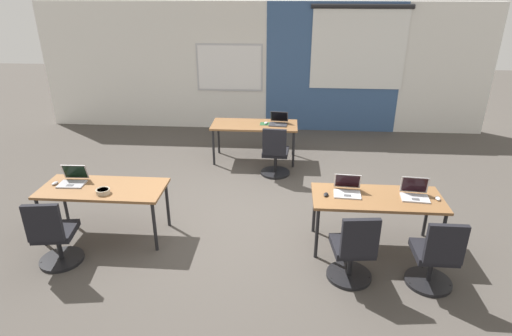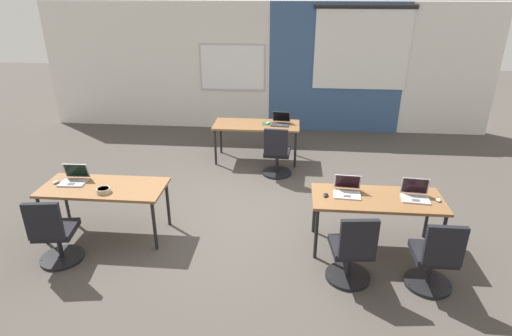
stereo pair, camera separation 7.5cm
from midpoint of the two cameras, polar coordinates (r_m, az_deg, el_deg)
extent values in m
plane|color=#47423D|center=(6.21, -2.17, -6.66)|extent=(24.00, 24.00, 0.00)
cube|color=silver|center=(9.70, 0.52, 13.41)|extent=(10.00, 0.20, 2.80)
cube|color=#385684|center=(9.62, 10.16, 12.97)|extent=(2.93, 0.01, 2.80)
cube|color=#B7B7BC|center=(9.66, -3.83, 13.39)|extent=(1.48, 0.02, 1.04)
cube|color=white|center=(9.66, -3.83, 13.39)|extent=(1.40, 0.02, 0.96)
cube|color=white|center=(9.59, 13.44, 15.24)|extent=(2.00, 0.02, 1.66)
cylinder|color=black|center=(9.51, 13.97, 20.46)|extent=(2.10, 0.10, 0.10)
cube|color=brown|center=(5.83, -20.35, -2.62)|extent=(1.60, 0.70, 0.04)
cylinder|color=black|center=(6.10, -27.37, -6.53)|extent=(0.04, 0.04, 0.68)
cylinder|color=black|center=(5.49, -13.93, -7.74)|extent=(0.04, 0.04, 0.68)
cylinder|color=black|center=(6.54, -24.80, -3.96)|extent=(0.04, 0.04, 0.68)
cylinder|color=black|center=(5.98, -12.24, -4.77)|extent=(0.04, 0.04, 0.68)
cube|color=brown|center=(5.43, 15.71, -3.94)|extent=(1.60, 0.70, 0.04)
cylinder|color=black|center=(5.25, 7.82, -8.78)|extent=(0.04, 0.04, 0.68)
cylinder|color=black|center=(5.55, 23.43, -8.77)|extent=(0.04, 0.04, 0.68)
cylinder|color=black|center=(5.76, 7.53, -5.57)|extent=(0.04, 0.04, 0.68)
cylinder|color=black|center=(6.04, 21.75, -5.75)|extent=(0.04, 0.04, 0.68)
cube|color=brown|center=(7.93, -0.48, 5.84)|extent=(1.60, 0.70, 0.04)
cylinder|color=black|center=(7.87, -6.04, 2.76)|extent=(0.04, 0.04, 0.68)
cylinder|color=black|center=(7.74, 4.81, 2.47)|extent=(0.04, 0.04, 0.68)
cylinder|color=black|center=(8.42, -5.34, 4.23)|extent=(0.04, 0.04, 0.68)
cylinder|color=black|center=(8.31, 4.81, 3.97)|extent=(0.04, 0.04, 0.68)
cube|color=#333338|center=(7.87, 2.73, 5.88)|extent=(0.35, 0.26, 0.02)
cube|color=#4C4C4F|center=(7.82, 2.69, 5.84)|extent=(0.10, 0.07, 0.00)
cube|color=#333338|center=(7.99, 2.89, 6.98)|extent=(0.34, 0.12, 0.21)
cube|color=black|center=(7.98, 2.89, 6.98)|extent=(0.30, 0.10, 0.18)
cube|color=#23512D|center=(7.93, 1.08, 5.99)|extent=(0.22, 0.19, 0.00)
ellipsoid|color=silver|center=(7.93, 1.08, 6.12)|extent=(0.09, 0.11, 0.03)
cylinder|color=black|center=(7.57, 2.33, -0.62)|extent=(0.52, 0.52, 0.04)
cylinder|color=black|center=(7.49, 2.35, 0.70)|extent=(0.06, 0.06, 0.34)
cube|color=black|center=(7.41, 2.38, 2.19)|extent=(0.47, 0.47, 0.08)
cube|color=black|center=(7.09, 2.20, 3.49)|extent=(0.40, 0.09, 0.46)
sphere|color=black|center=(7.78, 2.51, 0.10)|extent=(0.04, 0.04, 0.04)
sphere|color=black|center=(7.49, 3.96, -0.93)|extent=(0.04, 0.04, 0.04)
sphere|color=black|center=(7.53, 0.58, -0.73)|extent=(0.04, 0.04, 0.04)
cube|color=#B7B7BC|center=(5.51, 20.32, -3.83)|extent=(0.35, 0.26, 0.02)
cube|color=#4C4C4F|center=(5.46, 20.43, -3.98)|extent=(0.09, 0.07, 0.00)
cube|color=#B7B7BC|center=(5.58, 20.28, -2.13)|extent=(0.33, 0.07, 0.22)
cube|color=black|center=(5.57, 20.29, -2.15)|extent=(0.30, 0.06, 0.19)
ellipsoid|color=silver|center=(5.59, 23.02, -3.80)|extent=(0.06, 0.10, 0.03)
cylinder|color=black|center=(5.34, 21.83, -14.05)|extent=(0.52, 0.52, 0.04)
cylinder|color=black|center=(5.23, 22.15, -12.39)|extent=(0.06, 0.06, 0.34)
cube|color=black|center=(5.12, 22.52, -10.47)|extent=(0.44, 0.44, 0.08)
cube|color=black|center=(4.78, 23.86, -9.44)|extent=(0.40, 0.06, 0.46)
sphere|color=black|center=(5.52, 21.18, -12.56)|extent=(0.04, 0.04, 0.04)
sphere|color=black|center=(5.36, 24.39, -14.38)|extent=(0.04, 0.04, 0.04)
sphere|color=black|center=(5.22, 19.65, -14.60)|extent=(0.04, 0.04, 0.04)
cube|color=#9E9EA3|center=(6.04, -23.97, -2.01)|extent=(0.34, 0.24, 0.02)
cube|color=#4C4C4F|center=(5.99, -24.19, -2.14)|extent=(0.09, 0.06, 0.00)
cube|color=#9E9EA3|center=(6.11, -23.59, -0.45)|extent=(0.33, 0.08, 0.21)
cube|color=black|center=(6.10, -23.62, -0.46)|extent=(0.30, 0.07, 0.19)
ellipsoid|color=#B2B2B7|center=(6.14, -25.87, -1.87)|extent=(0.08, 0.11, 0.03)
cylinder|color=black|center=(5.84, -25.09, -11.13)|extent=(0.52, 0.52, 0.04)
cylinder|color=black|center=(5.74, -25.42, -9.56)|extent=(0.06, 0.06, 0.34)
cube|color=black|center=(5.64, -25.79, -7.76)|extent=(0.50, 0.50, 0.08)
cube|color=black|center=(5.31, -27.21, -6.65)|extent=(0.40, 0.12, 0.46)
sphere|color=black|center=(6.02, -24.36, -9.87)|extent=(0.04, 0.04, 0.04)
sphere|color=black|center=(5.71, -23.21, -11.61)|extent=(0.04, 0.04, 0.04)
sphere|color=black|center=(5.87, -27.39, -11.41)|extent=(0.04, 0.04, 0.04)
cube|color=silver|center=(5.37, 11.84, -3.51)|extent=(0.35, 0.25, 0.02)
cube|color=#4C4C4F|center=(5.32, 11.87, -3.67)|extent=(0.09, 0.07, 0.00)
cube|color=silver|center=(5.46, 11.87, -1.74)|extent=(0.33, 0.10, 0.21)
cube|color=black|center=(5.45, 11.88, -1.74)|extent=(0.30, 0.09, 0.18)
ellipsoid|color=black|center=(5.30, 9.04, -3.56)|extent=(0.08, 0.11, 0.03)
cylinder|color=black|center=(5.18, 12.01, -13.98)|extent=(0.52, 0.52, 0.04)
cylinder|color=black|center=(5.06, 12.19, -12.28)|extent=(0.06, 0.06, 0.34)
cube|color=black|center=(4.95, 12.40, -10.31)|extent=(0.49, 0.49, 0.08)
cube|color=black|center=(4.60, 13.44, -9.24)|extent=(0.40, 0.11, 0.46)
sphere|color=black|center=(5.36, 11.42, -12.45)|extent=(0.04, 0.04, 0.04)
sphere|color=black|center=(5.18, 14.66, -14.25)|extent=(0.04, 0.04, 0.04)
sphere|color=black|center=(5.07, 9.68, -14.63)|extent=(0.04, 0.04, 0.04)
cylinder|color=tan|center=(5.63, -20.34, -3.01)|extent=(0.17, 0.17, 0.05)
torus|color=tan|center=(5.62, -20.38, -2.76)|extent=(0.18, 0.18, 0.02)
cylinder|color=gold|center=(5.63, -20.37, -2.81)|extent=(0.14, 0.14, 0.01)
camera|label=1|loc=(0.04, -90.39, -0.17)|focal=29.58mm
camera|label=2|loc=(0.04, 89.61, 0.17)|focal=29.58mm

